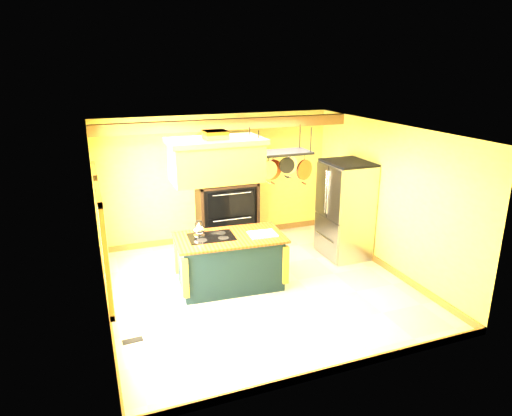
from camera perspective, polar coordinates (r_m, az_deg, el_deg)
floor at (r=8.00m, az=0.39°, el=-9.83°), size 5.00×5.00×0.00m
ceiling at (r=7.17m, az=0.44°, el=9.68°), size 5.00×5.00×0.00m
wall_back at (r=9.76m, az=-4.90°, el=3.71°), size 5.00×0.02×2.70m
wall_front at (r=5.39m, az=10.15°, el=-8.46°), size 5.00×0.02×2.70m
wall_left at (r=7.02m, az=-19.00°, el=-2.86°), size 0.02×5.00×2.70m
wall_right at (r=8.66m, az=16.04°, el=1.25°), size 0.02×5.00×2.70m
ceiling_beam at (r=8.77m, az=-3.64°, el=10.40°), size 5.00×0.15×0.20m
window_near at (r=6.26m, az=-18.40°, el=-4.84°), size 0.06×1.06×1.56m
window_far at (r=7.58m, az=-18.98°, el=-0.97°), size 0.06×1.06×1.56m
kitchen_island at (r=7.86m, az=-3.28°, el=-6.62°), size 1.88×1.13×1.11m
range_hood at (r=7.25m, az=-5.02°, el=6.14°), size 1.50×0.85×0.80m
pot_rack at (r=7.64m, az=3.10°, el=6.00°), size 1.12×0.51×0.89m
refrigerator at (r=9.11m, az=11.03°, el=-0.45°), size 0.81×0.96×1.87m
hutch at (r=9.70m, az=-3.67°, el=0.71°), size 1.27×0.58×2.24m
floor_register at (r=6.84m, az=-15.16°, el=-15.69°), size 0.29×0.13×0.01m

